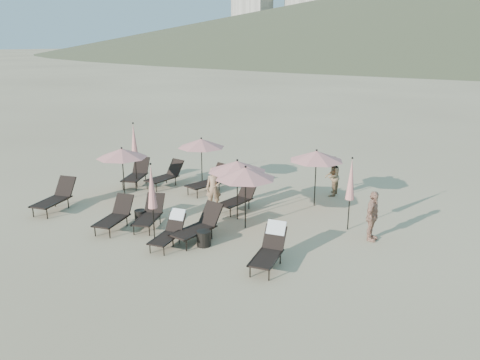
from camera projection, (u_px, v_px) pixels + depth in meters
The scene contains 25 objects.
ground at pixel (183, 243), 14.22m from camera, with size 800.00×800.00×0.00m, color #D6BA8C.
hotel_skyline at pixel (322, 11), 278.29m from camera, with size 109.00×82.00×55.00m.
lounger_0 at pixel (56, 197), 16.90m from camera, with size 1.07×1.96×1.07m.
lounger_1 at pixel (115, 215), 15.22m from camera, with size 0.98×1.77×0.96m.
lounger_2 at pixel (150, 214), 15.37m from camera, with size 1.15×1.77×0.95m.
lounger_3 at pixel (170, 230), 14.00m from camera, with size 0.76×1.57×0.94m.
lounger_4 at pixel (199, 225), 14.31m from camera, with size 0.95×1.87×1.03m.
lounger_5 at pixel (270, 248), 12.68m from camera, with size 0.85×1.76×1.06m.
lounger_6 at pixel (137, 173), 19.97m from camera, with size 1.25×1.92×1.03m.
lounger_7 at pixel (166, 175), 19.77m from camera, with size 0.92×1.85×1.02m.
lounger_8 at pixel (209, 180), 18.92m from camera, with size 1.19×1.98×1.07m.
lounger_9 at pixel (239, 198), 16.94m from camera, with size 0.92×1.77×0.97m.
umbrella_open_0 at pixel (122, 153), 17.69m from camera, with size 1.93×1.93×2.07m.
umbrella_open_1 at pixel (237, 166), 15.59m from camera, with size 1.98×1.98×2.14m.
umbrella_open_2 at pixel (245, 173), 14.86m from camera, with size 1.96×1.96×2.11m.
umbrella_open_3 at pixel (201, 143), 19.30m from camera, with size 1.96×1.96×2.11m.
umbrella_open_4 at pixel (316, 156), 16.98m from camera, with size 2.00×2.00×2.15m.
umbrella_closed_0 at pixel (152, 187), 13.96m from camera, with size 0.29×0.29×2.45m.
umbrella_closed_1 at pixel (351, 180), 14.75m from camera, with size 0.28×0.28×2.43m.
umbrella_closed_2 at pixel (134, 143), 19.08m from camera, with size 0.32×0.32×2.77m.
side_table_0 at pixel (140, 216), 15.82m from camera, with size 0.39×0.39×0.42m, color black.
side_table_1 at pixel (204, 238), 13.96m from camera, with size 0.43×0.43×0.47m, color black.
beachgoer_a at pixel (214, 188), 16.99m from camera, with size 0.56×0.37×1.54m, color #A27958.
beachgoer_b at pixel (332, 176), 18.42m from camera, with size 0.77×0.60×1.58m, color #A07952.
beachgoer_c at pixel (372, 216), 14.21m from camera, with size 0.92×0.38×1.57m, color tan.
Camera 1 is at (7.92, -10.58, 5.85)m, focal length 35.00 mm.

